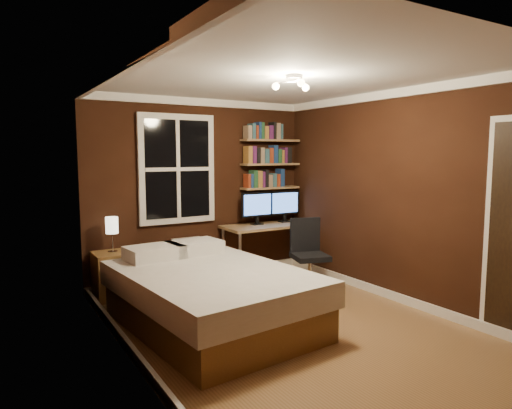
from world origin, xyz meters
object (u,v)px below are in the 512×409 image
desk_lamp (316,207)px  desk (274,228)px  bed (211,296)px  monitor_left (257,208)px  monitor_right (285,206)px  nightstand (114,275)px  bedside_lamp (112,235)px  radiator (187,260)px  office_chair (309,265)px

desk_lamp → desk: bearing=170.7°
desk_lamp → bed: bearing=-151.5°
monitor_left → monitor_right: size_ratio=1.00×
nightstand → desk_lamp: 3.07m
desk_lamp → monitor_left: bearing=168.5°
bed → bedside_lamp: bearing=107.2°
bed → radiator: 1.65m
bed → bedside_lamp: bedside_lamp is taller
bedside_lamp → desk_lamp: size_ratio=0.99×
bed → monitor_right: monitor_right is taller
monitor_right → office_chair: monitor_right is taller
nightstand → bedside_lamp: bearing=0.0°
monitor_left → desk_lamp: monitor_left is taller
desk_lamp → office_chair: desk_lamp is taller
nightstand → radiator: size_ratio=0.91×
desk → monitor_right: 0.38m
nightstand → desk_lamp: bearing=-3.8°
radiator → office_chair: size_ratio=0.66×
bedside_lamp → radiator: bedside_lamp is taller
desk → office_chair: (-0.12, -0.98, -0.33)m
nightstand → monitor_left: size_ratio=1.11×
bedside_lamp → office_chair: bearing=-25.4°
radiator → monitor_right: monitor_right is taller
bed → desk_lamp: 2.78m
desk → radiator: bearing=171.2°
bedside_lamp → radiator: size_ratio=0.71×
bed → monitor_left: size_ratio=4.54×
office_chair → bedside_lamp: bearing=170.8°
radiator → desk_lamp: 2.09m
monitor_left → bedside_lamp: bearing=-179.5°
bedside_lamp → office_chair: bedside_lamp is taller
nightstand → monitor_right: (2.55, 0.02, 0.69)m
bed → radiator: bed is taller
bedside_lamp → office_chair: size_ratio=0.47×
bedside_lamp → desk: (2.32, -0.06, -0.10)m
nightstand → office_chair: office_chair is taller
office_chair → monitor_left: bearing=113.1°
monitor_right → office_chair: (-0.35, -1.06, -0.62)m
desk_lamp → office_chair: size_ratio=0.47×
monitor_left → desk_lamp: 0.94m
radiator → monitor_left: 1.24m
nightstand → radiator: bearing=7.2°
radiator → monitor_left: (1.04, -0.12, 0.66)m
radiator → desk_lamp: desk_lamp is taller
monitor_left → monitor_right: same height
desk → monitor_right: (0.23, 0.08, 0.29)m
monitor_right → desk_lamp: (0.44, -0.19, -0.01)m
radiator → office_chair: bearing=-45.3°
monitor_right → desk_lamp: monitor_right is taller
nightstand → desk: 2.35m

